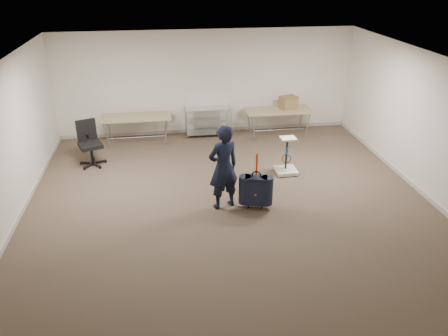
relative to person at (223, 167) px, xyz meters
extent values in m
plane|color=#4D3D2E|center=(0.14, -0.33, -0.85)|extent=(9.00, 9.00, 0.00)
plane|color=white|center=(0.14, 4.17, 0.55)|extent=(8.00, 0.00, 8.00)
plane|color=white|center=(4.14, -0.33, 0.55)|extent=(0.00, 9.00, 9.00)
plane|color=white|center=(0.14, -0.33, 1.95)|extent=(8.00, 8.00, 0.00)
cube|color=beige|center=(0.14, 4.16, -0.80)|extent=(8.00, 0.02, 0.10)
cube|color=beige|center=(-3.85, -0.33, -0.80)|extent=(0.02, 9.00, 0.10)
cube|color=beige|center=(4.13, -0.33, -0.80)|extent=(0.02, 9.00, 0.10)
cube|color=#8F7D58|center=(-1.76, 3.62, -0.14)|extent=(1.80, 0.75, 0.03)
cylinder|color=#999CA1|center=(-1.76, 3.62, -0.70)|extent=(1.50, 0.02, 0.02)
cylinder|color=#999CA1|center=(-2.51, 3.32, -0.50)|extent=(0.13, 0.04, 0.69)
cylinder|color=#999CA1|center=(-1.01, 3.32, -0.50)|extent=(0.13, 0.04, 0.69)
cylinder|color=#999CA1|center=(-2.51, 3.92, -0.50)|extent=(0.13, 0.04, 0.69)
cylinder|color=#999CA1|center=(-1.01, 3.92, -0.50)|extent=(0.13, 0.04, 0.69)
cube|color=#8F7D58|center=(2.04, 3.62, -0.14)|extent=(1.80, 0.75, 0.03)
cylinder|color=#999CA1|center=(2.04, 3.62, -0.70)|extent=(1.50, 0.02, 0.02)
cylinder|color=#999CA1|center=(1.29, 3.32, -0.50)|extent=(0.13, 0.04, 0.69)
cylinder|color=#999CA1|center=(2.79, 3.32, -0.50)|extent=(0.13, 0.04, 0.69)
cylinder|color=#999CA1|center=(1.29, 3.92, -0.50)|extent=(0.13, 0.04, 0.69)
cylinder|color=#999CA1|center=(2.79, 3.92, -0.50)|extent=(0.13, 0.04, 0.69)
cylinder|color=silver|center=(-0.46, 3.64, -0.45)|extent=(0.02, 0.02, 0.80)
cylinder|color=silver|center=(0.74, 3.64, -0.45)|extent=(0.02, 0.02, 0.80)
cylinder|color=silver|center=(-0.46, 4.09, -0.45)|extent=(0.02, 0.02, 0.80)
cylinder|color=silver|center=(0.74, 4.09, -0.45)|extent=(0.02, 0.02, 0.80)
cube|color=silver|center=(0.14, 3.87, -0.75)|extent=(1.20, 0.45, 0.02)
cube|color=silver|center=(0.14, 3.87, -0.40)|extent=(1.20, 0.45, 0.02)
cube|color=silver|center=(0.14, 3.87, -0.07)|extent=(1.20, 0.45, 0.01)
imported|color=black|center=(0.00, 0.00, 0.00)|extent=(0.72, 0.59, 1.70)
cube|color=black|center=(0.61, -0.16, -0.45)|extent=(0.47, 0.34, 0.58)
cube|color=black|center=(0.61, -0.14, -0.75)|extent=(0.41, 0.26, 0.03)
cylinder|color=black|center=(0.48, -0.13, -0.81)|extent=(0.05, 0.08, 0.08)
cylinder|color=black|center=(0.74, -0.20, -0.81)|extent=(0.05, 0.08, 0.08)
torus|color=black|center=(0.61, -0.16, -0.13)|extent=(0.18, 0.07, 0.18)
cube|color=#FF470D|center=(0.61, -0.14, 0.08)|extent=(0.04, 0.02, 0.44)
cylinder|color=black|center=(-2.78, 2.35, -0.80)|extent=(0.64, 0.64, 0.10)
cylinder|color=black|center=(-2.78, 2.35, -0.58)|extent=(0.06, 0.06, 0.43)
cube|color=black|center=(-2.78, 2.35, -0.34)|extent=(0.64, 0.64, 0.09)
cube|color=black|center=(-2.86, 2.57, -0.04)|extent=(0.44, 0.22, 0.51)
cube|color=beige|center=(1.63, 1.27, -0.79)|extent=(0.48, 0.48, 0.08)
cylinder|color=black|center=(1.44, 1.08, -0.83)|extent=(0.06, 0.06, 0.04)
cylinder|color=black|center=(1.63, 1.31, -0.38)|extent=(0.05, 0.05, 0.75)
cube|color=beige|center=(1.63, 1.27, 0.00)|extent=(0.34, 0.29, 0.04)
torus|color=blue|center=(1.68, 1.19, -0.29)|extent=(0.24, 0.10, 0.23)
cube|color=#9C7049|center=(2.33, 3.71, 0.05)|extent=(0.52, 0.46, 0.33)
camera|label=1|loc=(-1.07, -7.37, 3.55)|focal=35.00mm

